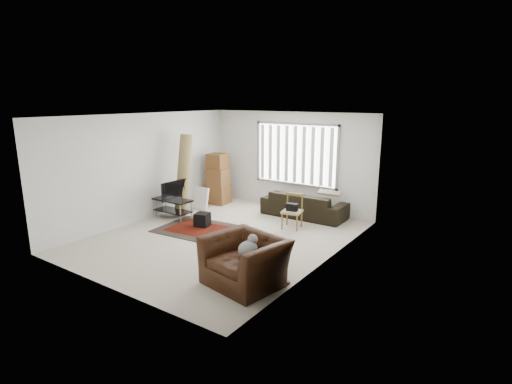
{
  "coord_description": "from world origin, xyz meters",
  "views": [
    {
      "loc": [
        5.46,
        -6.62,
        3.07
      ],
      "look_at": [
        0.64,
        0.4,
        1.05
      ],
      "focal_mm": 28.0,
      "sensor_mm": 36.0,
      "label": 1
    }
  ],
  "objects_px": {
    "tv_stand": "(173,204)",
    "sofa": "(304,201)",
    "armchair": "(245,257)",
    "side_chair": "(292,210)",
    "moving_boxes": "(218,180)"
  },
  "relations": [
    {
      "from": "moving_boxes",
      "to": "sofa",
      "type": "relative_size",
      "value": 0.67
    },
    {
      "from": "tv_stand",
      "to": "side_chair",
      "type": "relative_size",
      "value": 1.28
    },
    {
      "from": "moving_boxes",
      "to": "armchair",
      "type": "height_order",
      "value": "moving_boxes"
    },
    {
      "from": "moving_boxes",
      "to": "side_chair",
      "type": "distance_m",
      "value": 3.06
    },
    {
      "from": "sofa",
      "to": "armchair",
      "type": "xyz_separation_m",
      "value": [
        1.03,
        -4.04,
        0.04
      ]
    },
    {
      "from": "tv_stand",
      "to": "sofa",
      "type": "relative_size",
      "value": 0.47
    },
    {
      "from": "sofa",
      "to": "armchair",
      "type": "relative_size",
      "value": 1.54
    },
    {
      "from": "sofa",
      "to": "side_chair",
      "type": "xyz_separation_m",
      "value": [
        0.21,
        -1.0,
        0.03
      ]
    },
    {
      "from": "moving_boxes",
      "to": "armchair",
      "type": "xyz_separation_m",
      "value": [
        3.77,
        -3.82,
        -0.22
      ]
    },
    {
      "from": "moving_boxes",
      "to": "armchair",
      "type": "relative_size",
      "value": 1.03
    },
    {
      "from": "armchair",
      "to": "tv_stand",
      "type": "bearing_deg",
      "value": 163.14
    },
    {
      "from": "moving_boxes",
      "to": "sofa",
      "type": "height_order",
      "value": "moving_boxes"
    },
    {
      "from": "armchair",
      "to": "moving_boxes",
      "type": "bearing_deg",
      "value": 145.3
    },
    {
      "from": "sofa",
      "to": "side_chair",
      "type": "height_order",
      "value": "sofa"
    },
    {
      "from": "tv_stand",
      "to": "moving_boxes",
      "type": "xyz_separation_m",
      "value": [
        -0.03,
        1.87,
        0.31
      ]
    }
  ]
}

